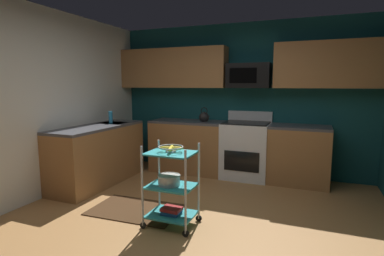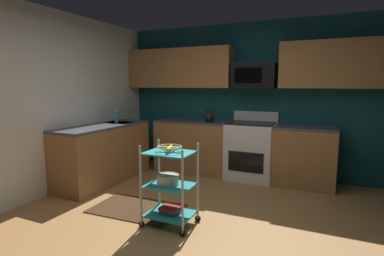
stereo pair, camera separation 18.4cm
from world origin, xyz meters
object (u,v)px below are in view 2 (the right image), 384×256
mixing_bowl_large (168,179)px  kettle (209,117)px  fruit_bowl (169,148)px  dish_soap_bottle (116,117)px  microwave (254,76)px  rolling_cart (170,185)px  oven_range (251,150)px  book_stack (170,210)px

mixing_bowl_large → kettle: 2.14m
fruit_bowl → mixing_bowl_large: fruit_bowl is taller
dish_soap_bottle → microwave: bearing=24.1°
rolling_cart → kettle: 2.16m
fruit_bowl → oven_range: bearing=79.2°
kettle → dish_soap_bottle: (-1.35, -0.83, 0.02)m
microwave → dish_soap_bottle: (-2.09, -0.94, -0.68)m
microwave → rolling_cart: (-0.39, -2.17, -1.25)m
kettle → dish_soap_bottle: bearing=-148.4°
book_stack → kettle: bearing=99.6°
oven_range → fruit_bowl: 2.14m
book_stack → kettle: (-0.35, 2.06, 0.83)m
oven_range → book_stack: oven_range is taller
kettle → dish_soap_bottle: size_ratio=1.32×
oven_range → fruit_bowl: size_ratio=4.04×
oven_range → dish_soap_bottle: 2.31m
oven_range → kettle: kettle is taller
mixing_bowl_large → book_stack: size_ratio=1.13×
microwave → mixing_bowl_large: size_ratio=2.78×
rolling_cart → mixing_bowl_large: 0.07m
rolling_cart → fruit_bowl: rolling_cart is taller
oven_range → microwave: microwave is taller
dish_soap_bottle → kettle: bearing=31.6°
mixing_bowl_large → kettle: kettle is taller
rolling_cart → microwave: bearing=79.7°
kettle → mixing_bowl_large: bearing=-81.1°
dish_soap_bottle → fruit_bowl: bearing=-36.1°
microwave → mixing_bowl_large: microwave is taller
microwave → book_stack: (-0.39, -2.17, -1.53)m
microwave → fruit_bowl: bearing=-100.3°
fruit_bowl → book_stack: 0.71m
book_stack → dish_soap_bottle: size_ratio=1.11×
mixing_bowl_large → dish_soap_bottle: size_ratio=1.26×
rolling_cart → dish_soap_bottle: 2.17m
microwave → dish_soap_bottle: 2.39m
microwave → rolling_cart: bearing=-100.3°
rolling_cart → mixing_bowl_large: bearing=180.0°
kettle → fruit_bowl: bearing=-80.4°
book_stack → dish_soap_bottle: 2.26m
microwave → fruit_bowl: size_ratio=2.57×
mixing_bowl_large → book_stack: mixing_bowl_large is taller
rolling_cart → oven_range: bearing=79.2°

